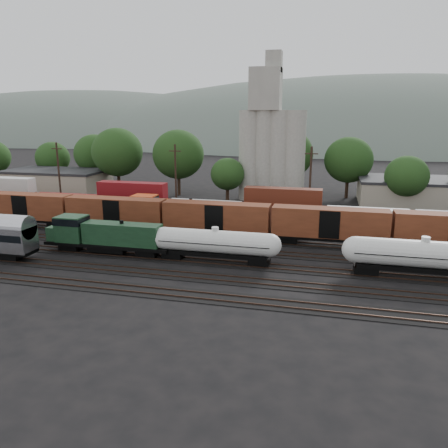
% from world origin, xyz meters
% --- Properties ---
extents(ground, '(600.00, 600.00, 0.00)m').
position_xyz_m(ground, '(0.00, 0.00, 0.00)').
color(ground, black).
extents(tracks, '(180.00, 33.20, 0.20)m').
position_xyz_m(tracks, '(0.00, 0.00, 0.05)').
color(tracks, black).
rests_on(tracks, ground).
extents(green_locomotive, '(16.52, 2.92, 4.37)m').
position_xyz_m(green_locomotive, '(-12.21, -5.00, 2.50)').
color(green_locomotive, black).
rests_on(green_locomotive, ground).
extents(tank_car_a, '(15.53, 2.78, 4.07)m').
position_xyz_m(tank_car_a, '(2.58, -5.00, 2.44)').
color(tank_car_a, silver).
rests_on(tank_car_a, ground).
extents(tank_car_b, '(16.81, 3.01, 4.41)m').
position_xyz_m(tank_car_b, '(25.32, -5.00, 2.62)').
color(tank_car_b, silver).
rests_on(tank_car_b, ground).
extents(orange_locomotive, '(18.18, 3.03, 4.55)m').
position_xyz_m(orange_locomotive, '(-8.37, 10.00, 2.59)').
color(orange_locomotive, black).
rests_on(orange_locomotive, ground).
extents(boxcar_string, '(122.80, 2.90, 4.20)m').
position_xyz_m(boxcar_string, '(-7.60, 5.00, 3.12)').
color(boxcar_string, black).
rests_on(boxcar_string, ground).
extents(container_wall, '(160.00, 2.60, 5.80)m').
position_xyz_m(container_wall, '(-1.00, 15.00, 2.68)').
color(container_wall, black).
rests_on(container_wall, ground).
extents(grain_silo, '(13.40, 5.00, 29.00)m').
position_xyz_m(grain_silo, '(3.28, 36.00, 11.26)').
color(grain_silo, '#A4A196').
rests_on(grain_silo, ground).
extents(industrial_sheds, '(119.38, 17.26, 5.10)m').
position_xyz_m(industrial_sheds, '(6.63, 35.25, 2.56)').
color(industrial_sheds, '#9E937F').
rests_on(industrial_sheds, ground).
extents(tree_band, '(164.95, 20.58, 14.38)m').
position_xyz_m(tree_band, '(-0.13, 38.80, 7.91)').
color(tree_band, black).
rests_on(tree_band, ground).
extents(utility_poles, '(122.20, 0.36, 12.00)m').
position_xyz_m(utility_poles, '(0.00, 22.00, 6.21)').
color(utility_poles, black).
rests_on(utility_poles, ground).
extents(distant_hills, '(860.00, 286.00, 130.00)m').
position_xyz_m(distant_hills, '(23.92, 260.00, -20.56)').
color(distant_hills, '#59665B').
rests_on(distant_hills, ground).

